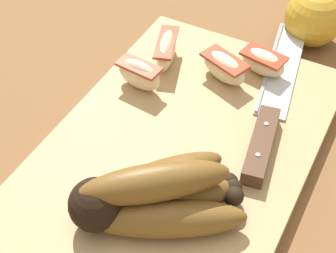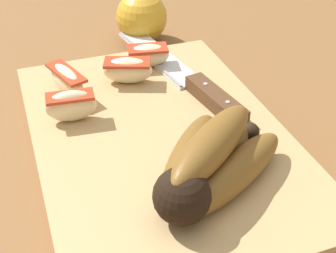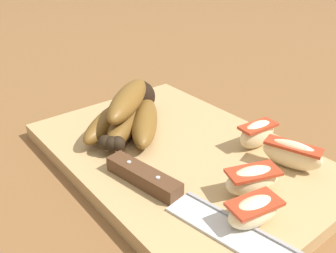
{
  "view_description": "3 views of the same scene",
  "coord_description": "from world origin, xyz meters",
  "px_view_note": "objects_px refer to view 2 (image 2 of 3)",
  "views": [
    {
      "loc": [
        0.32,
        0.15,
        0.43
      ],
      "look_at": [
        -0.01,
        -0.02,
        0.03
      ],
      "focal_mm": 55.41,
      "sensor_mm": 36.0,
      "label": 1
    },
    {
      "loc": [
        0.38,
        -0.14,
        0.33
      ],
      "look_at": [
        0.02,
        -0.01,
        0.05
      ],
      "focal_mm": 51.26,
      "sensor_mm": 36.0,
      "label": 2
    },
    {
      "loc": [
        -0.31,
        0.26,
        0.27
      ],
      "look_at": [
        0.02,
        -0.01,
        0.04
      ],
      "focal_mm": 39.35,
      "sensor_mm": 36.0,
      "label": 3
    }
  ],
  "objects_px": {
    "banana_bunch": "(210,164)",
    "whole_apple": "(142,17)",
    "chefs_knife": "(193,83)",
    "apple_wedge_extra": "(148,55)",
    "apple_wedge_far": "(67,80)",
    "apple_wedge_middle": "(127,70)",
    "apple_wedge_near": "(71,105)"
  },
  "relations": [
    {
      "from": "apple_wedge_near",
      "to": "whole_apple",
      "type": "height_order",
      "value": "whole_apple"
    },
    {
      "from": "apple_wedge_extra",
      "to": "whole_apple",
      "type": "relative_size",
      "value": 0.68
    },
    {
      "from": "chefs_knife",
      "to": "whole_apple",
      "type": "height_order",
      "value": "whole_apple"
    },
    {
      "from": "apple_wedge_middle",
      "to": "whole_apple",
      "type": "distance_m",
      "value": 0.16
    },
    {
      "from": "chefs_knife",
      "to": "apple_wedge_extra",
      "type": "xyz_separation_m",
      "value": [
        -0.07,
        -0.04,
        0.01
      ]
    },
    {
      "from": "apple_wedge_near",
      "to": "apple_wedge_far",
      "type": "distance_m",
      "value": 0.06
    },
    {
      "from": "chefs_knife",
      "to": "apple_wedge_middle",
      "type": "xyz_separation_m",
      "value": [
        -0.04,
        -0.07,
        0.01
      ]
    },
    {
      "from": "apple_wedge_near",
      "to": "apple_wedge_far",
      "type": "xyz_separation_m",
      "value": [
        -0.06,
        0.01,
        -0.0
      ]
    },
    {
      "from": "apple_wedge_far",
      "to": "apple_wedge_extra",
      "type": "relative_size",
      "value": 1.22
    },
    {
      "from": "banana_bunch",
      "to": "apple_wedge_near",
      "type": "height_order",
      "value": "banana_bunch"
    },
    {
      "from": "apple_wedge_middle",
      "to": "apple_wedge_far",
      "type": "bearing_deg",
      "value": -87.62
    },
    {
      "from": "chefs_knife",
      "to": "whole_apple",
      "type": "relative_size",
      "value": 3.15
    },
    {
      "from": "banana_bunch",
      "to": "whole_apple",
      "type": "height_order",
      "value": "whole_apple"
    },
    {
      "from": "apple_wedge_extra",
      "to": "chefs_knife",
      "type": "bearing_deg",
      "value": 26.2
    },
    {
      "from": "banana_bunch",
      "to": "apple_wedge_near",
      "type": "bearing_deg",
      "value": -145.59
    },
    {
      "from": "chefs_knife",
      "to": "apple_wedge_extra",
      "type": "distance_m",
      "value": 0.08
    },
    {
      "from": "whole_apple",
      "to": "chefs_knife",
      "type": "bearing_deg",
      "value": 2.48
    },
    {
      "from": "banana_bunch",
      "to": "apple_wedge_extra",
      "type": "relative_size",
      "value": 2.58
    },
    {
      "from": "apple_wedge_extra",
      "to": "whole_apple",
      "type": "height_order",
      "value": "whole_apple"
    },
    {
      "from": "apple_wedge_near",
      "to": "whole_apple",
      "type": "xyz_separation_m",
      "value": [
        -0.21,
        0.14,
        -0.0
      ]
    },
    {
      "from": "apple_wedge_near",
      "to": "apple_wedge_middle",
      "type": "relative_size",
      "value": 0.87
    },
    {
      "from": "apple_wedge_near",
      "to": "whole_apple",
      "type": "distance_m",
      "value": 0.25
    },
    {
      "from": "apple_wedge_near",
      "to": "apple_wedge_middle",
      "type": "xyz_separation_m",
      "value": [
        -0.06,
        0.08,
        -0.0
      ]
    },
    {
      "from": "whole_apple",
      "to": "apple_wedge_near",
      "type": "bearing_deg",
      "value": -34.85
    },
    {
      "from": "banana_bunch",
      "to": "apple_wedge_extra",
      "type": "bearing_deg",
      "value": 176.05
    },
    {
      "from": "banana_bunch",
      "to": "whole_apple",
      "type": "bearing_deg",
      "value": 172.96
    },
    {
      "from": "whole_apple",
      "to": "apple_wedge_middle",
      "type": "bearing_deg",
      "value": -23.34
    },
    {
      "from": "chefs_knife",
      "to": "apple_wedge_middle",
      "type": "height_order",
      "value": "apple_wedge_middle"
    },
    {
      "from": "apple_wedge_far",
      "to": "chefs_knife",
      "type": "bearing_deg",
      "value": 76.0
    },
    {
      "from": "apple_wedge_extra",
      "to": "apple_wedge_far",
      "type": "bearing_deg",
      "value": -72.45
    },
    {
      "from": "apple_wedge_middle",
      "to": "chefs_knife",
      "type": "bearing_deg",
      "value": 61.02
    },
    {
      "from": "banana_bunch",
      "to": "apple_wedge_far",
      "type": "relative_size",
      "value": 2.12
    }
  ]
}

